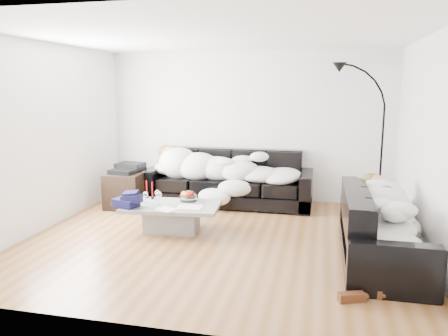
% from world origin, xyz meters
% --- Properties ---
extents(ground, '(5.00, 5.00, 0.00)m').
position_xyz_m(ground, '(0.00, 0.00, 0.00)').
color(ground, brown).
rests_on(ground, ground).
extents(wall_back, '(5.00, 0.02, 2.60)m').
position_xyz_m(wall_back, '(0.00, 2.25, 1.30)').
color(wall_back, silver).
rests_on(wall_back, ground).
extents(wall_left, '(0.02, 4.50, 2.60)m').
position_xyz_m(wall_left, '(-2.50, 0.00, 1.30)').
color(wall_left, silver).
rests_on(wall_left, ground).
extents(wall_right, '(0.02, 4.50, 2.60)m').
position_xyz_m(wall_right, '(2.50, 0.00, 1.30)').
color(wall_right, silver).
rests_on(wall_right, ground).
extents(ceiling, '(5.00, 5.00, 0.00)m').
position_xyz_m(ceiling, '(0.00, 0.00, 2.60)').
color(ceiling, white).
rests_on(ceiling, ground).
extents(sofa_back, '(2.80, 0.97, 0.92)m').
position_xyz_m(sofa_back, '(-0.25, 1.77, 0.46)').
color(sofa_back, black).
rests_on(sofa_back, ground).
extents(sofa_right, '(0.87, 2.02, 0.82)m').
position_xyz_m(sofa_right, '(2.00, -0.32, 0.41)').
color(sofa_right, black).
rests_on(sofa_right, ground).
extents(sleeper_back, '(2.37, 0.82, 0.47)m').
position_xyz_m(sleeper_back, '(-0.25, 1.72, 0.66)').
color(sleeper_back, silver).
rests_on(sleeper_back, sofa_back).
extents(sleeper_right, '(0.73, 1.73, 0.42)m').
position_xyz_m(sleeper_right, '(2.00, -0.32, 0.63)').
color(sleeper_right, silver).
rests_on(sleeper_right, sofa_right).
extents(teal_cushion, '(0.42, 0.38, 0.20)m').
position_xyz_m(teal_cushion, '(1.94, 0.31, 0.72)').
color(teal_cushion, '#0C584A').
rests_on(teal_cushion, sofa_right).
extents(coffee_table, '(1.37, 0.88, 0.38)m').
position_xyz_m(coffee_table, '(-0.71, 0.16, 0.19)').
color(coffee_table, '#939699').
rests_on(coffee_table, ground).
extents(fruit_bowl, '(0.25, 0.25, 0.15)m').
position_xyz_m(fruit_bowl, '(-0.54, 0.40, 0.46)').
color(fruit_bowl, white).
rests_on(fruit_bowl, coffee_table).
extents(wine_glass_a, '(0.08, 0.08, 0.15)m').
position_xyz_m(wine_glass_a, '(-0.99, 0.33, 0.46)').
color(wine_glass_a, white).
rests_on(wine_glass_a, coffee_table).
extents(wine_glass_b, '(0.07, 0.07, 0.16)m').
position_xyz_m(wine_glass_b, '(-1.09, 0.15, 0.46)').
color(wine_glass_b, white).
rests_on(wine_glass_b, coffee_table).
extents(wine_glass_c, '(0.10, 0.10, 0.19)m').
position_xyz_m(wine_glass_c, '(-0.88, 0.11, 0.48)').
color(wine_glass_c, white).
rests_on(wine_glass_c, coffee_table).
extents(candle_left, '(0.05, 0.05, 0.26)m').
position_xyz_m(candle_left, '(-1.19, 0.44, 0.51)').
color(candle_left, maroon).
rests_on(candle_left, coffee_table).
extents(candle_right, '(0.06, 0.06, 0.25)m').
position_xyz_m(candle_right, '(-1.09, 0.40, 0.51)').
color(candle_right, maroon).
rests_on(candle_right, coffee_table).
extents(newspaper_a, '(0.35, 0.27, 0.01)m').
position_xyz_m(newspaper_a, '(-0.42, 0.08, 0.39)').
color(newspaper_a, silver).
rests_on(newspaper_a, coffee_table).
extents(newspaper_b, '(0.33, 0.30, 0.01)m').
position_xyz_m(newspaper_b, '(-0.70, -0.10, 0.39)').
color(newspaper_b, silver).
rests_on(newspaper_b, coffee_table).
extents(navy_jacket, '(0.35, 0.30, 0.16)m').
position_xyz_m(navy_jacket, '(-1.23, -0.08, 0.54)').
color(navy_jacket, black).
rests_on(navy_jacket, coffee_table).
extents(shoes, '(0.47, 0.37, 0.10)m').
position_xyz_m(shoes, '(1.69, -1.34, 0.05)').
color(shoes, '#472311').
rests_on(shoes, ground).
extents(av_cabinet, '(0.62, 0.88, 0.58)m').
position_xyz_m(av_cabinet, '(-1.89, 1.30, 0.29)').
color(av_cabinet, black).
rests_on(av_cabinet, ground).
extents(stereo, '(0.47, 0.38, 0.13)m').
position_xyz_m(stereo, '(-1.89, 1.30, 0.65)').
color(stereo, black).
rests_on(stereo, av_cabinet).
extents(floor_lamp, '(0.77, 0.33, 2.09)m').
position_xyz_m(floor_lamp, '(2.22, 1.95, 1.04)').
color(floor_lamp, black).
rests_on(floor_lamp, ground).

